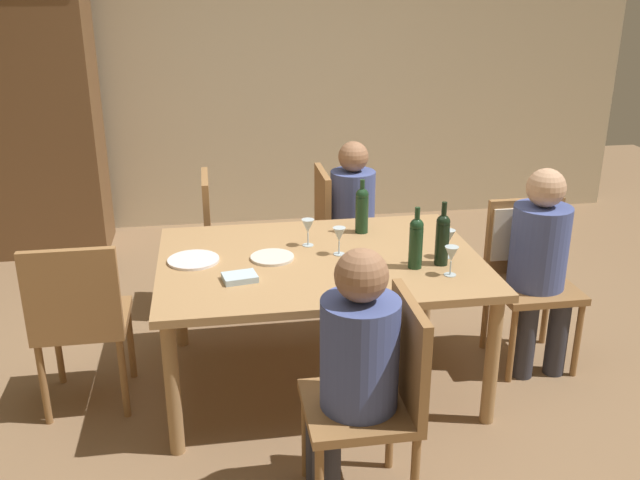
{
  "coord_description": "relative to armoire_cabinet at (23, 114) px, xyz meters",
  "views": [
    {
      "loc": [
        -0.54,
        -3.32,
        2.09
      ],
      "look_at": [
        0.0,
        0.0,
        0.82
      ],
      "focal_mm": 39.39,
      "sensor_mm": 36.0,
      "label": 1
    }
  ],
  "objects": [
    {
      "name": "ground_plane",
      "position": [
        1.93,
        -2.34,
        -1.1
      ],
      "size": [
        10.0,
        10.0,
        0.0
      ],
      "primitive_type": "plane",
      "color": "#846647"
    },
    {
      "name": "rear_room_partition",
      "position": [
        1.93,
        0.45,
        0.25
      ],
      "size": [
        6.4,
        0.12,
        2.7
      ],
      "primitive_type": "cube",
      "color": "beige",
      "rests_on": "ground_plane"
    },
    {
      "name": "armoire_cabinet",
      "position": [
        0.0,
        0.0,
        0.0
      ],
      "size": [
        1.18,
        0.62,
        2.18
      ],
      "color": "brown",
      "rests_on": "ground_plane"
    },
    {
      "name": "dining_table",
      "position": [
        1.93,
        -2.34,
        -0.45
      ],
      "size": [
        1.66,
        1.18,
        0.72
      ],
      "color": "#A87F51",
      "rests_on": "ground_plane"
    },
    {
      "name": "chair_near",
      "position": [
        2.02,
        -3.31,
        -0.56
      ],
      "size": [
        0.44,
        0.44,
        0.92
      ],
      "rotation": [
        0.0,
        0.0,
        1.57
      ],
      "color": "olive",
      "rests_on": "ground_plane"
    },
    {
      "name": "chair_far_right",
      "position": [
        2.22,
        -1.37,
        -0.56
      ],
      "size": [
        0.44,
        0.44,
        0.92
      ],
      "rotation": [
        0.0,
        0.0,
        -1.57
      ],
      "color": "olive",
      "rests_on": "ground_plane"
    },
    {
      "name": "chair_right_end",
      "position": [
        3.14,
        -2.22,
        -0.5
      ],
      "size": [
        0.44,
        0.46,
        0.92
      ],
      "rotation": [
        0.0,
        0.0,
        3.14
      ],
      "color": "olive",
      "rests_on": "ground_plane"
    },
    {
      "name": "chair_far_left",
      "position": [
        1.47,
        -1.37,
        -0.56
      ],
      "size": [
        0.44,
        0.44,
        0.92
      ],
      "rotation": [
        0.0,
        0.0,
        -1.57
      ],
      "color": "olive",
      "rests_on": "ground_plane"
    },
    {
      "name": "chair_left_end",
      "position": [
        0.72,
        -2.43,
        -0.56
      ],
      "size": [
        0.44,
        0.44,
        0.92
      ],
      "color": "olive",
      "rests_on": "ground_plane"
    },
    {
      "name": "person_woman_host",
      "position": [
        1.9,
        -3.31,
        -0.44
      ],
      "size": [
        0.36,
        0.31,
        1.15
      ],
      "rotation": [
        0.0,
        0.0,
        1.57
      ],
      "color": "#33333D",
      "rests_on": "ground_plane"
    },
    {
      "name": "person_man_bearded",
      "position": [
        2.33,
        -1.37,
        -0.46
      ],
      "size": [
        0.34,
        0.29,
        1.1
      ],
      "rotation": [
        0.0,
        0.0,
        -1.57
      ],
      "color": "#33333D",
      "rests_on": "ground_plane"
    },
    {
      "name": "person_man_guest",
      "position": [
        3.14,
        -2.37,
        -0.44
      ],
      "size": [
        0.31,
        0.36,
        1.15
      ],
      "rotation": [
        0.0,
        0.0,
        3.14
      ],
      "color": "#33333D",
      "rests_on": "ground_plane"
    },
    {
      "name": "wine_bottle_tall_green",
      "position": [
        2.52,
        -2.52,
        -0.23
      ],
      "size": [
        0.07,
        0.07,
        0.33
      ],
      "color": "black",
      "rests_on": "dining_table"
    },
    {
      "name": "wine_bottle_dark_red",
      "position": [
        2.23,
        -1.99,
        -0.24
      ],
      "size": [
        0.07,
        0.07,
        0.31
      ],
      "color": "#19381E",
      "rests_on": "dining_table"
    },
    {
      "name": "wine_bottle_short_olive",
      "position": [
        2.38,
        -2.54,
        -0.24
      ],
      "size": [
        0.07,
        0.07,
        0.32
      ],
      "color": "#19381E",
      "rests_on": "dining_table"
    },
    {
      "name": "wine_glass_near_left",
      "position": [
        2.59,
        -2.43,
        -0.27
      ],
      "size": [
        0.07,
        0.07,
        0.15
      ],
      "color": "silver",
      "rests_on": "dining_table"
    },
    {
      "name": "wine_glass_centre",
      "position": [
        1.89,
        -2.15,
        -0.27
      ],
      "size": [
        0.07,
        0.07,
        0.15
      ],
      "color": "silver",
      "rests_on": "dining_table"
    },
    {
      "name": "wine_glass_near_right",
      "position": [
        2.52,
        -2.66,
        -0.27
      ],
      "size": [
        0.07,
        0.07,
        0.15
      ],
      "color": "silver",
      "rests_on": "dining_table"
    },
    {
      "name": "wine_glass_far",
      "position": [
        2.04,
        -2.31,
        -0.27
      ],
      "size": [
        0.07,
        0.07,
        0.15
      ],
      "color": "silver",
      "rests_on": "dining_table"
    },
    {
      "name": "dinner_plate_host",
      "position": [
        1.28,
        -2.28,
        -0.37
      ],
      "size": [
        0.26,
        0.26,
        0.01
      ],
      "primitive_type": "cylinder",
      "color": "white",
      "rests_on": "dining_table"
    },
    {
      "name": "dinner_plate_guest_left",
      "position": [
        1.68,
        -2.31,
        -0.37
      ],
      "size": [
        0.23,
        0.23,
        0.01
      ],
      "primitive_type": "cylinder",
      "color": "silver",
      "rests_on": "dining_table"
    },
    {
      "name": "folded_napkin",
      "position": [
        1.5,
        -2.56,
        -0.36
      ],
      "size": [
        0.18,
        0.15,
        0.03
      ],
      "primitive_type": "cube",
      "rotation": [
        0.0,
        0.0,
        0.17
      ],
      "color": "#ADC6D6",
      "rests_on": "dining_table"
    }
  ]
}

